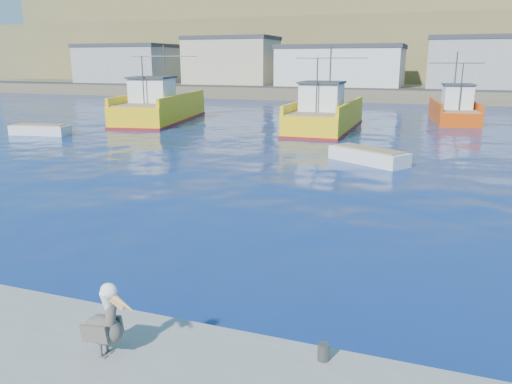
% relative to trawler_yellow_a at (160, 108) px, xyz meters
% --- Properties ---
extents(ground, '(260.00, 260.00, 0.00)m').
position_rel_trawler_yellow_a_xyz_m(ground, '(19.58, -29.68, -1.18)').
color(ground, navy).
rests_on(ground, ground).
extents(dock_bollards, '(36.20, 0.20, 0.30)m').
position_rel_trawler_yellow_a_xyz_m(dock_bollards, '(20.18, -33.08, -0.53)').
color(dock_bollards, '#4C4C4C').
rests_on(dock_bollards, dock).
extents(far_shore, '(200.00, 81.00, 24.00)m').
position_rel_trawler_yellow_a_xyz_m(far_shore, '(19.59, 79.52, 7.80)').
color(far_shore, brown).
rests_on(far_shore, ground).
extents(trawler_yellow_a, '(7.11, 14.47, 6.84)m').
position_rel_trawler_yellow_a_xyz_m(trawler_yellow_a, '(0.00, 0.00, 0.00)').
color(trawler_yellow_a, yellow).
rests_on(trawler_yellow_a, ground).
extents(trawler_yellow_b, '(5.86, 12.40, 6.65)m').
position_rel_trawler_yellow_a_xyz_m(trawler_yellow_b, '(15.54, -0.80, -0.08)').
color(trawler_yellow_b, yellow).
rests_on(trawler_yellow_b, ground).
extents(boat_orange, '(4.68, 9.31, 6.16)m').
position_rel_trawler_yellow_a_xyz_m(boat_orange, '(25.36, 8.23, -0.12)').
color(boat_orange, '#D54108').
rests_on(boat_orange, ground).
extents(skiff_left, '(4.50, 2.20, 0.94)m').
position_rel_trawler_yellow_a_xyz_m(skiff_left, '(-3.85, -10.90, -0.88)').
color(skiff_left, silver).
rests_on(skiff_left, ground).
extents(skiff_mid, '(4.60, 3.70, 0.97)m').
position_rel_trawler_yellow_a_xyz_m(skiff_mid, '(20.68, -13.33, -0.87)').
color(skiff_mid, silver).
rests_on(skiff_mid, ground).
extents(pelican, '(1.09, 0.47, 1.34)m').
position_rel_trawler_yellow_a_xyz_m(pelican, '(19.09, -34.18, -0.11)').
color(pelican, '#595451').
rests_on(pelican, dock).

